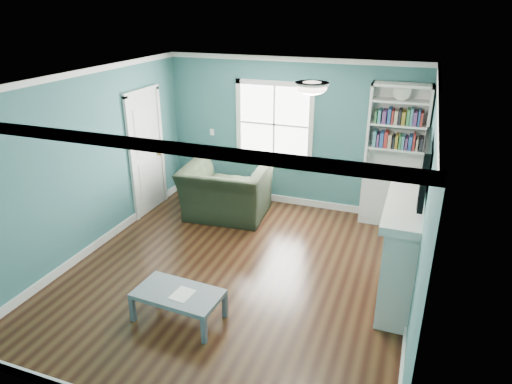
% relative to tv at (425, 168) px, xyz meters
% --- Properties ---
extents(floor, '(5.00, 5.00, 0.00)m').
position_rel_tv_xyz_m(floor, '(-2.20, -0.20, -1.72)').
color(floor, black).
rests_on(floor, ground).
extents(room_walls, '(5.00, 5.00, 5.00)m').
position_rel_tv_xyz_m(room_walls, '(-2.20, -0.20, -0.14)').
color(room_walls, '#3B6F74').
rests_on(room_walls, ground).
extents(trim, '(4.50, 5.00, 2.60)m').
position_rel_tv_xyz_m(trim, '(-2.20, -0.20, -0.49)').
color(trim, white).
rests_on(trim, ground).
extents(window, '(1.40, 0.06, 1.50)m').
position_rel_tv_xyz_m(window, '(-2.50, 2.29, -0.27)').
color(window, white).
rests_on(window, room_walls).
extents(bookshelf, '(0.90, 0.35, 2.31)m').
position_rel_tv_xyz_m(bookshelf, '(-0.43, 2.10, -0.80)').
color(bookshelf, silver).
rests_on(bookshelf, ground).
extents(fireplace, '(0.44, 1.58, 1.30)m').
position_rel_tv_xyz_m(fireplace, '(-0.12, 0.00, -1.09)').
color(fireplace, black).
rests_on(fireplace, ground).
extents(tv, '(0.06, 1.10, 0.65)m').
position_rel_tv_xyz_m(tv, '(0.00, 0.00, 0.00)').
color(tv, black).
rests_on(tv, fireplace).
extents(door, '(0.12, 0.98, 2.17)m').
position_rel_tv_xyz_m(door, '(-4.42, 1.20, -0.65)').
color(door, silver).
rests_on(door, ground).
extents(ceiling_fixture, '(0.38, 0.38, 0.15)m').
position_rel_tv_xyz_m(ceiling_fixture, '(-1.30, -0.10, 0.82)').
color(ceiling_fixture, white).
rests_on(ceiling_fixture, room_walls).
extents(light_switch, '(0.08, 0.01, 0.12)m').
position_rel_tv_xyz_m(light_switch, '(-3.70, 2.28, -0.52)').
color(light_switch, white).
rests_on(light_switch, room_walls).
extents(recliner, '(1.45, 1.01, 1.21)m').
position_rel_tv_xyz_m(recliner, '(-3.05, 1.40, -1.12)').
color(recliner, black).
rests_on(recliner, ground).
extents(coffee_table, '(1.03, 0.60, 0.36)m').
position_rel_tv_xyz_m(coffee_table, '(-2.46, -1.34, -1.41)').
color(coffee_table, '#555B66').
rests_on(coffee_table, ground).
extents(paper_sheet, '(0.24, 0.29, 0.00)m').
position_rel_tv_xyz_m(paper_sheet, '(-2.39, -1.36, -1.36)').
color(paper_sheet, white).
rests_on(paper_sheet, coffee_table).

